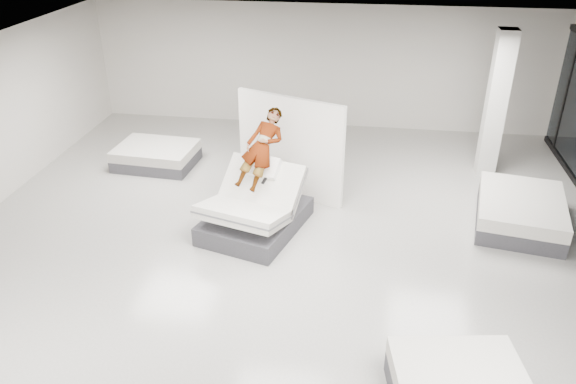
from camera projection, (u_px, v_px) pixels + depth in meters
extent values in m
plane|color=#ACA9A2|center=(278.00, 274.00, 9.30)|extent=(14.00, 14.00, 0.00)
plane|color=#27272A|center=(276.00, 86.00, 7.81)|extent=(14.00, 14.00, 0.00)
cube|color=beige|center=(321.00, 67.00, 14.68)|extent=(12.00, 0.04, 3.20)
cube|color=#3E3D43|center=(256.00, 221.00, 10.48)|extent=(2.02, 2.36, 0.35)
cube|color=white|center=(262.00, 185.00, 10.44)|extent=(1.70, 1.28, 0.85)
cube|color=#5C5C60|center=(262.00, 185.00, 10.44)|extent=(1.69, 1.18, 0.72)
cube|color=white|center=(243.00, 213.00, 9.92)|extent=(1.74, 1.41, 0.44)
cube|color=#5C5C60|center=(243.00, 213.00, 9.92)|extent=(1.75, 1.40, 0.26)
cube|color=white|center=(264.00, 167.00, 10.36)|extent=(0.64, 0.53, 0.38)
imported|color=slate|center=(262.00, 162.00, 10.22)|extent=(0.98, 1.60, 1.27)
cube|color=black|center=(264.00, 181.00, 9.94)|extent=(0.09, 0.15, 0.08)
cube|color=white|center=(290.00, 148.00, 11.27)|extent=(2.23, 0.94, 2.13)
cube|color=#3E3D43|center=(519.00, 218.00, 10.63)|extent=(1.85, 2.26, 0.30)
cube|color=white|center=(522.00, 205.00, 10.50)|extent=(1.85, 2.26, 0.25)
cube|color=#3E3D43|center=(157.00, 160.00, 13.01)|extent=(1.83, 1.43, 0.26)
cube|color=white|center=(156.00, 150.00, 12.90)|extent=(1.83, 1.43, 0.22)
cube|color=silver|center=(496.00, 105.00, 11.98)|extent=(0.40, 0.40, 3.20)
cube|color=black|center=(567.00, 94.00, 13.12)|extent=(0.09, 0.08, 2.80)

